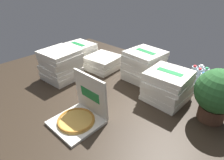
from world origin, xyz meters
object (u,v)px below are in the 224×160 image
object	(u,v)px
potted_plant	(218,93)
open_pizza_box	(80,113)
pizza_stack_left_mid	(103,62)
water_bottle_2	(193,74)
pizza_stack_left_far	(167,86)
pizza_stack_right_near	(79,53)
water_bottle_3	(202,81)
water_bottle_5	(189,79)
pizza_stack_right_mid	(144,66)
water_bottle_0	(198,77)
water_bottle_4	(200,73)
pizza_stack_right_far	(61,65)
water_bottle_1	(205,76)

from	to	relation	value
potted_plant	open_pizza_box	bearing A→B (deg)	-135.38
pizza_stack_left_mid	water_bottle_2	distance (m)	1.13
pizza_stack_left_far	pizza_stack_right_near	world-z (taller)	pizza_stack_left_far
pizza_stack_left_far	water_bottle_3	size ratio (longest dim) A/B	2.00
water_bottle_3	pizza_stack_left_mid	bearing A→B (deg)	-162.37
pizza_stack_left_far	water_bottle_3	bearing A→B (deg)	66.97
water_bottle_5	pizza_stack_left_mid	bearing A→B (deg)	-162.16
pizza_stack_right_mid	water_bottle_0	bearing A→B (deg)	31.19
pizza_stack_right_near	water_bottle_0	world-z (taller)	pizza_stack_right_near
pizza_stack_left_mid	water_bottle_4	xyz separation A→B (m)	(1.08, 0.55, 0.01)
water_bottle_3	potted_plant	world-z (taller)	potted_plant
open_pizza_box	water_bottle_3	world-z (taller)	open_pizza_box
water_bottle_0	water_bottle_3	distance (m)	0.11
pizza_stack_right_near	water_bottle_3	world-z (taller)	pizza_stack_right_near
pizza_stack_right_far	water_bottle_4	distance (m)	1.66
pizza_stack_right_near	water_bottle_4	world-z (taller)	pizza_stack_right_near
water_bottle_0	pizza_stack_right_far	bearing A→B (deg)	-142.64
pizza_stack_left_mid	water_bottle_4	size ratio (longest dim) A/B	2.03
open_pizza_box	water_bottle_1	size ratio (longest dim) A/B	1.97
pizza_stack_left_far	water_bottle_0	distance (m)	0.53
pizza_stack_left_far	pizza_stack_right_mid	xyz separation A→B (m)	(-0.42, 0.19, 0.02)
water_bottle_3	water_bottle_5	world-z (taller)	same
pizza_stack_right_near	water_bottle_0	size ratio (longest dim) A/B	2.04
pizza_stack_right_near	water_bottle_2	bearing A→B (deg)	20.79
open_pizza_box	pizza_stack_right_mid	bearing A→B (deg)	92.42
pizza_stack_right_mid	water_bottle_4	bearing A→B (deg)	39.40
pizza_stack_left_far	water_bottle_2	bearing A→B (deg)	85.39
pizza_stack_left_mid	potted_plant	xyz separation A→B (m)	(1.42, -0.06, 0.18)
pizza_stack_left_mid	water_bottle_4	world-z (taller)	water_bottle_4
water_bottle_0	water_bottle_4	bearing A→B (deg)	101.43
pizza_stack_left_mid	water_bottle_0	size ratio (longest dim) A/B	2.03
water_bottle_2	water_bottle_4	world-z (taller)	same
pizza_stack_right_far	pizza_stack_right_near	size ratio (longest dim) A/B	1.01
water_bottle_0	water_bottle_4	size ratio (longest dim) A/B	1.00
water_bottle_5	potted_plant	bearing A→B (deg)	-46.05
pizza_stack_right_near	water_bottle_1	distance (m)	1.67
water_bottle_4	potted_plant	distance (m)	0.72
water_bottle_3	potted_plant	size ratio (longest dim) A/B	0.44
water_bottle_4	water_bottle_2	bearing A→B (deg)	-127.09
water_bottle_2	water_bottle_4	bearing A→B (deg)	52.91
pizza_stack_right_mid	water_bottle_1	xyz separation A→B (m)	(0.58, 0.39, -0.08)
open_pizza_box	water_bottle_1	bearing A→B (deg)	68.61
pizza_stack_left_mid	pizza_stack_right_mid	bearing A→B (deg)	12.68
water_bottle_2	water_bottle_3	bearing A→B (deg)	-37.84
water_bottle_4	pizza_stack_left_far	bearing A→B (deg)	-98.78
open_pizza_box	water_bottle_2	bearing A→B (deg)	72.65
pizza_stack_right_mid	pizza_stack_right_near	bearing A→B (deg)	-168.84
open_pizza_box	pizza_stack_right_near	world-z (taller)	open_pizza_box
water_bottle_5	water_bottle_4	bearing A→B (deg)	79.62
open_pizza_box	pizza_stack_left_mid	xyz separation A→B (m)	(-0.60, 0.87, 0.01)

